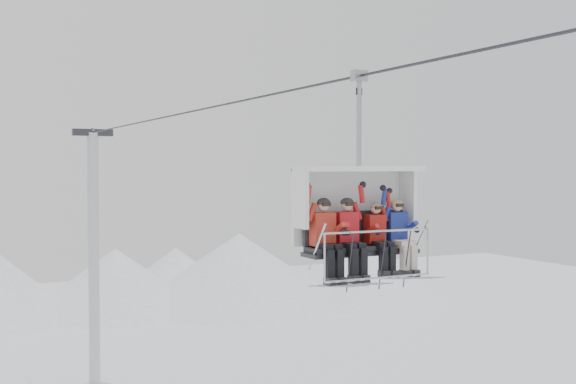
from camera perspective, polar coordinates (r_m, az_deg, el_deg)
name	(u,v)px	position (r m, az deg, el deg)	size (l,w,h in m)	color
ridgeline	(17,284)	(58.05, -20.62, -6.80)	(72.00, 21.00, 7.00)	white
lift_tower_right	(94,280)	(38.24, -15.08, -6.77)	(2.00, 1.80, 13.48)	#BABCC2
haul_cable	(288,91)	(16.93, 0.00, 7.98)	(0.06, 0.06, 50.00)	#2D2D32
chairlift_carrier	(355,209)	(14.28, 5.33, -1.32)	(2.52, 1.17, 3.98)	black
skier_far_left	(326,236)	(13.63, 2.98, -3.46)	(0.43, 1.69, 1.71)	red
skier_center_left	(349,235)	(13.89, 4.84, -3.38)	(0.43, 1.69, 1.70)	red
skier_center_right	(378,236)	(14.24, 7.15, -3.44)	(0.38, 1.69, 1.54)	#B21E16
skier_far_right	(399,233)	(14.52, 8.78, -3.26)	(0.40, 1.69, 1.61)	navy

